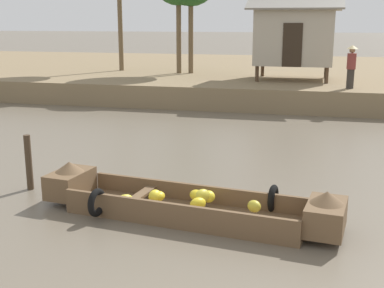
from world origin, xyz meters
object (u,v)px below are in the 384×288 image
vendor_person (351,65)px  mooring_post (29,162)px  banana_boat (186,203)px  stilt_house_left (294,34)px

vendor_person → mooring_post: size_ratio=1.40×
banana_boat → mooring_post: 3.71m
stilt_house_left → mooring_post: 14.91m
banana_boat → stilt_house_left: 14.96m
stilt_house_left → mooring_post: bearing=-108.8°
vendor_person → mooring_post: 13.46m
mooring_post → vendor_person: bearing=58.2°
mooring_post → banana_boat: bearing=-11.5°
stilt_house_left → mooring_post: size_ratio=3.39×
banana_boat → vendor_person: vendor_person is taller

